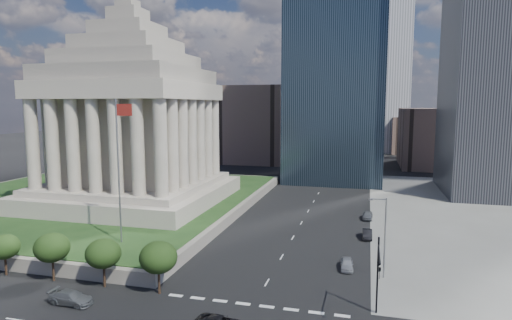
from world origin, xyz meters
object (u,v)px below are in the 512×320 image
(flagpole, at_px, (119,163))
(street_lamp_north, at_px, (384,233))
(suv_grey, at_px, (71,298))
(parked_sedan_mid, at_px, (367,234))
(traffic_signal_ne, at_px, (378,270))
(parked_sedan_far, at_px, (368,215))
(parked_sedan_near, at_px, (347,264))
(war_memorial, at_px, (131,103))

(flagpole, distance_m, street_lamp_north, 35.95)
(suv_grey, height_order, parked_sedan_mid, suv_grey)
(flagpole, relative_size, traffic_signal_ne, 2.50)
(suv_grey, bearing_deg, street_lamp_north, -61.30)
(parked_sedan_mid, bearing_deg, suv_grey, -135.44)
(traffic_signal_ne, height_order, parked_sedan_far, traffic_signal_ne)
(suv_grey, relative_size, parked_sedan_far, 1.14)
(parked_sedan_far, bearing_deg, street_lamp_north, -83.35)
(parked_sedan_near, bearing_deg, war_memorial, 149.49)
(traffic_signal_ne, relative_size, parked_sedan_near, 2.00)
(flagpole, bearing_deg, suv_grey, -78.55)
(street_lamp_north, height_order, parked_sedan_near, street_lamp_north)
(parked_sedan_near, height_order, parked_sedan_mid, parked_sedan_mid)
(traffic_signal_ne, relative_size, suv_grey, 1.63)
(flagpole, bearing_deg, parked_sedan_near, 5.10)
(flagpole, bearing_deg, street_lamp_north, 1.63)
(suv_grey, bearing_deg, parked_sedan_far, -32.32)
(war_memorial, height_order, parked_sedan_far, war_memorial)
(suv_grey, xyz_separation_m, parked_sedan_near, (27.85, 17.48, -0.03))
(war_memorial, xyz_separation_m, suv_grey, (15.15, -38.72, -20.69))
(suv_grey, height_order, parked_sedan_far, parked_sedan_far)
(war_memorial, distance_m, parked_sedan_far, 50.19)
(parked_sedan_mid, bearing_deg, parked_sedan_far, 88.61)
(parked_sedan_near, relative_size, parked_sedan_far, 0.93)
(parked_sedan_near, xyz_separation_m, parked_sedan_far, (2.50, 25.91, 0.05))
(parked_sedan_near, bearing_deg, parked_sedan_mid, 75.58)
(flagpole, height_order, parked_sedan_mid, flagpole)
(traffic_signal_ne, distance_m, street_lamp_north, 11.34)
(street_lamp_north, relative_size, parked_sedan_near, 2.51)
(traffic_signal_ne, bearing_deg, parked_sedan_mid, 92.13)
(war_memorial, distance_m, suv_grey, 46.45)
(war_memorial, height_order, traffic_signal_ne, war_memorial)
(flagpole, height_order, parked_sedan_far, flagpole)
(flagpole, height_order, street_lamp_north, flagpole)
(traffic_signal_ne, xyz_separation_m, street_lamp_north, (0.83, 11.30, 0.41))
(war_memorial, relative_size, suv_grey, 7.92)
(war_memorial, bearing_deg, traffic_signal_ne, -36.42)
(war_memorial, distance_m, traffic_signal_ne, 60.00)
(street_lamp_north, distance_m, parked_sedan_near, 6.83)
(street_lamp_north, relative_size, parked_sedan_mid, 2.37)
(parked_sedan_near, bearing_deg, flagpole, -179.11)
(street_lamp_north, bearing_deg, parked_sedan_mid, 96.67)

